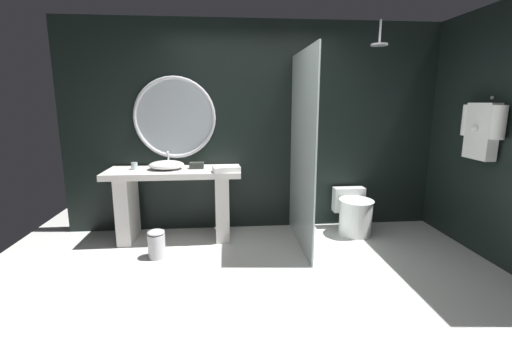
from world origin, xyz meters
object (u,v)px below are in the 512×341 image
object	(u,v)px
toilet	(354,213)
waste_bin	(156,244)
tumbler_cup	(134,166)
tissue_box	(197,165)
folded_hand_towel	(226,169)
rain_shower_head	(379,42)
vessel_sink	(166,165)
round_wall_mirror	(175,118)
hanging_bathrobe	(482,128)

from	to	relation	value
toilet	waste_bin	xyz separation A→B (m)	(-2.33, -0.50, -0.10)
tumbler_cup	waste_bin	distance (m)	0.98
tissue_box	folded_hand_towel	xyz separation A→B (m)	(0.35, -0.22, -0.01)
rain_shower_head	toilet	bearing A→B (deg)	124.96
vessel_sink	tumbler_cup	xyz separation A→B (m)	(-0.37, 0.02, -0.01)
tissue_box	folded_hand_towel	size ratio (longest dim) A/B	0.55
round_wall_mirror	hanging_bathrobe	xyz separation A→B (m)	(3.23, -0.98, -0.07)
tumbler_cup	tissue_box	distance (m)	0.72
round_wall_mirror	tissue_box	bearing A→B (deg)	-42.51
tissue_box	waste_bin	distance (m)	1.01
waste_bin	tumbler_cup	bearing A→B (deg)	119.55
hanging_bathrobe	vessel_sink	bearing A→B (deg)	167.80
tissue_box	toilet	distance (m)	2.03
rain_shower_head	waste_bin	distance (m)	3.25
waste_bin	folded_hand_towel	distance (m)	1.10
vessel_sink	round_wall_mirror	xyz separation A→B (m)	(0.08, 0.27, 0.53)
hanging_bathrobe	toilet	distance (m)	1.66
tumbler_cup	toilet	xyz separation A→B (m)	(2.65, -0.06, -0.63)
rain_shower_head	folded_hand_towel	distance (m)	2.19
rain_shower_head	toilet	size ratio (longest dim) A/B	0.47
round_wall_mirror	rain_shower_head	bearing A→B (deg)	-11.42
vessel_sink	folded_hand_towel	bearing A→B (deg)	-15.78
vessel_sink	folded_hand_towel	size ratio (longest dim) A/B	1.38
hanging_bathrobe	folded_hand_towel	bearing A→B (deg)	168.77
tumbler_cup	toilet	world-z (taller)	tumbler_cup
tissue_box	round_wall_mirror	xyz separation A→B (m)	(-0.26, 0.24, 0.55)
rain_shower_head	toilet	world-z (taller)	rain_shower_head
round_wall_mirror	waste_bin	xyz separation A→B (m)	(-0.14, -0.81, -1.28)
folded_hand_towel	hanging_bathrobe	bearing A→B (deg)	-11.23
tumbler_cup	rain_shower_head	world-z (taller)	rain_shower_head
round_wall_mirror	hanging_bathrobe	bearing A→B (deg)	-16.93
hanging_bathrobe	toilet	bearing A→B (deg)	146.77
vessel_sink	tissue_box	distance (m)	0.35
rain_shower_head	waste_bin	bearing A→B (deg)	-172.00
tumbler_cup	tissue_box	xyz separation A→B (m)	(0.72, 0.01, -0.01)
round_wall_mirror	folded_hand_towel	distance (m)	0.95
rain_shower_head	hanging_bathrobe	xyz separation A→B (m)	(0.92, -0.52, -0.90)
hanging_bathrobe	toilet	world-z (taller)	hanging_bathrobe
round_wall_mirror	toilet	world-z (taller)	round_wall_mirror
tissue_box	rain_shower_head	size ratio (longest dim) A/B	0.61
tumbler_cup	tissue_box	size ratio (longest dim) A/B	0.51
tissue_box	toilet	xyz separation A→B (m)	(1.93, -0.06, -0.63)
round_wall_mirror	rain_shower_head	xyz separation A→B (m)	(2.31, -0.47, 0.83)
tissue_box	hanging_bathrobe	bearing A→B (deg)	-14.02
round_wall_mirror	folded_hand_towel	xyz separation A→B (m)	(0.61, -0.46, -0.55)
waste_bin	rain_shower_head	bearing A→B (deg)	8.00
hanging_bathrobe	round_wall_mirror	bearing A→B (deg)	163.07
folded_hand_towel	tumbler_cup	bearing A→B (deg)	168.71
vessel_sink	tissue_box	world-z (taller)	vessel_sink
vessel_sink	round_wall_mirror	world-z (taller)	round_wall_mirror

